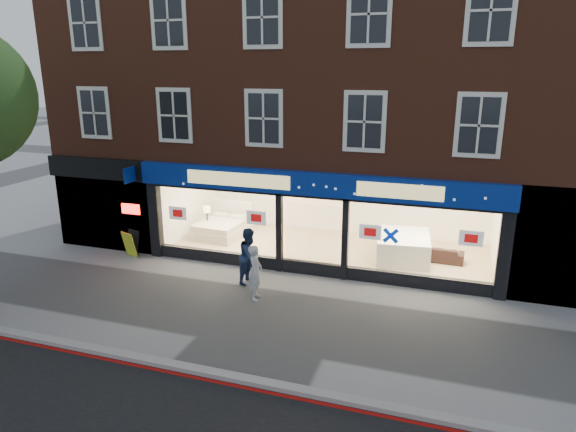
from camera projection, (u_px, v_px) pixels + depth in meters
The scene contains 12 objects.
ground at pixel (279, 318), 13.33m from camera, with size 120.00×120.00×0.00m, color gray.
kerb_line at pixel (229, 385), 10.50m from camera, with size 60.00×0.10×0.01m, color #8C0A07.
kerb_stone at pixel (233, 377), 10.67m from camera, with size 60.00×0.25×0.12m, color gray.
showroom_floor at pixel (328, 250), 18.10m from camera, with size 11.00×4.50×0.10m, color tan.
building at pixel (344, 55), 17.79m from camera, with size 19.00×8.26×10.30m.
display_bed at pixel (222, 227), 19.46m from camera, with size 1.80×2.14×1.15m.
bedside_table at pixel (208, 228), 19.51m from camera, with size 0.45×0.45×0.55m, color brown.
mattress_stack at pixel (403, 247), 17.02m from camera, with size 1.88×2.27×0.83m.
sofa at pixel (437, 253), 16.93m from camera, with size 1.68×0.66×0.49m, color black.
a_board at pixel (131, 243), 17.58m from camera, with size 0.58×0.37×0.89m, color #B4C122.
pedestrian_grey at pixel (255, 272), 14.20m from camera, with size 0.58×0.38×1.58m, color #B5B7BD.
pedestrian_blue at pixel (250, 256), 15.30m from camera, with size 0.83×0.64×1.70m, color #1B2B4E.
Camera 1 is at (4.01, -11.37, 6.27)m, focal length 32.00 mm.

